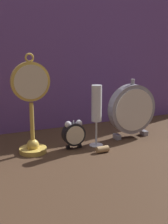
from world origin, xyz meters
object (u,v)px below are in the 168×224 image
(mantel_clock_silver, at_px, (132,109))
(champagne_flute, at_px, (97,108))
(pocket_watch_on_stand, at_px, (31,108))
(wine_cork, at_px, (103,149))
(alarm_clock_twin_bell, at_px, (74,133))

(mantel_clock_silver, height_order, champagne_flute, mantel_clock_silver)
(pocket_watch_on_stand, bearing_deg, wine_cork, -23.51)
(champagne_flute, height_order, wine_cork, champagne_flute)
(champagne_flute, bearing_deg, alarm_clock_twin_bell, 175.92)
(pocket_watch_on_stand, relative_size, mantel_clock_silver, 1.46)
(pocket_watch_on_stand, bearing_deg, champagne_flute, -6.02)
(wine_cork, bearing_deg, alarm_clock_twin_bell, 134.43)
(pocket_watch_on_stand, height_order, wine_cork, pocket_watch_on_stand)
(champagne_flute, bearing_deg, mantel_clock_silver, 10.92)
(mantel_clock_silver, distance_m, champagne_flute, 0.17)
(alarm_clock_twin_bell, relative_size, wine_cork, 2.40)
(champagne_flute, bearing_deg, wine_cork, -98.16)
(alarm_clock_twin_bell, relative_size, mantel_clock_silver, 0.44)
(mantel_clock_silver, height_order, wine_cork, mantel_clock_silver)
(alarm_clock_twin_bell, distance_m, champagne_flute, 0.12)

